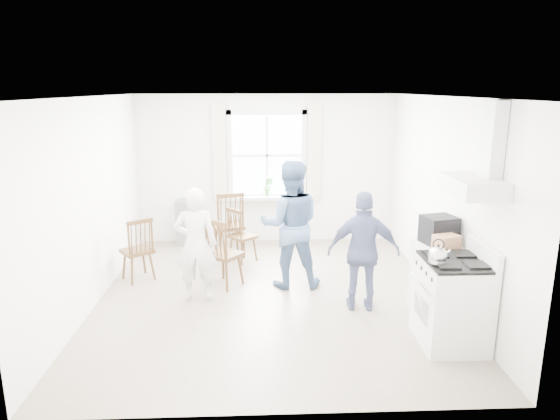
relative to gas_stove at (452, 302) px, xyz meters
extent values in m
cube|color=gray|center=(-1.91, 1.35, -0.49)|extent=(4.62, 5.12, 0.02)
cube|color=white|center=(-1.91, 3.87, 0.82)|extent=(4.62, 0.04, 2.64)
cube|color=white|center=(-1.91, -1.17, 0.82)|extent=(4.62, 0.04, 2.64)
cube|color=white|center=(-4.18, 1.35, 0.82)|extent=(0.04, 5.12, 2.64)
cube|color=white|center=(0.36, 1.35, 0.82)|extent=(0.04, 5.12, 2.64)
cube|color=white|center=(-1.91, 1.35, 2.13)|extent=(4.62, 5.12, 0.02)
cube|color=white|center=(-1.91, 3.83, 1.07)|extent=(1.20, 0.02, 1.40)
cube|color=silver|center=(-1.91, 3.80, 1.81)|extent=(1.38, 0.09, 0.09)
cube|color=silver|center=(-1.91, 3.80, 0.32)|extent=(1.38, 0.09, 0.09)
cube|color=silver|center=(-2.56, 3.80, 1.07)|extent=(0.09, 0.09, 1.58)
cube|color=silver|center=(-1.27, 3.80, 1.07)|extent=(0.09, 0.09, 1.58)
cube|color=silver|center=(-1.91, 3.73, 0.34)|extent=(1.38, 0.24, 0.06)
cube|color=beige|center=(-2.73, 3.79, 1.12)|extent=(0.24, 0.05, 1.70)
cube|color=beige|center=(-1.09, 3.79, 1.12)|extent=(0.24, 0.05, 1.70)
cube|color=silver|center=(0.11, 0.00, 1.26)|extent=(0.45, 0.76, 0.18)
cube|color=silver|center=(0.26, 0.00, 1.73)|extent=(0.14, 0.30, 0.76)
cube|color=gray|center=(-3.31, 3.68, -0.08)|extent=(0.40, 0.30, 0.80)
cube|color=white|center=(-0.01, 0.00, -0.02)|extent=(0.65, 0.76, 0.92)
cube|color=black|center=(-0.01, 0.00, 0.45)|extent=(0.61, 0.72, 0.03)
cube|color=white|center=(0.29, 0.00, 0.54)|extent=(0.06, 0.76, 0.20)
cylinder|color=silver|center=(-0.35, 0.00, 0.22)|extent=(0.02, 0.61, 0.02)
sphere|color=silver|center=(-0.24, -0.11, 0.56)|extent=(0.19, 0.19, 0.19)
cylinder|color=silver|center=(-0.24, -0.11, 0.51)|extent=(0.17, 0.17, 0.04)
torus|color=black|center=(-0.24, -0.11, 0.68)|extent=(0.12, 0.05, 0.12)
cube|color=silver|center=(0.07, 0.70, -0.03)|extent=(0.50, 0.55, 0.90)
cube|color=black|center=(0.08, 0.75, 0.50)|extent=(0.44, 0.41, 0.17)
cube|color=black|center=(0.08, 0.75, 0.67)|extent=(0.44, 0.41, 0.16)
cube|color=#AE7954|center=(0.08, 0.49, 0.50)|extent=(0.33, 0.29, 0.18)
cube|color=#452C16|center=(-2.56, 3.02, 0.02)|extent=(0.58, 0.56, 0.06)
cube|color=#452C16|center=(-2.50, 2.82, 0.32)|extent=(0.44, 0.19, 0.60)
cylinder|color=#452C16|center=(-2.56, 3.02, -0.25)|extent=(0.04, 0.04, 0.48)
cube|color=#452C16|center=(-2.54, 1.74, -0.03)|extent=(0.58, 0.57, 0.05)
cube|color=#452C16|center=(-2.65, 1.59, 0.24)|extent=(0.36, 0.29, 0.54)
cylinder|color=#452C16|center=(-2.54, 1.74, -0.27)|extent=(0.04, 0.04, 0.43)
cube|color=#452C16|center=(-3.81, 2.02, -0.06)|extent=(0.54, 0.54, 0.05)
cube|color=#452C16|center=(-3.71, 1.88, 0.20)|extent=(0.34, 0.27, 0.51)
cylinder|color=#452C16|center=(-3.81, 2.02, -0.28)|extent=(0.03, 0.03, 0.41)
imported|color=white|center=(-2.87, 1.28, 0.27)|extent=(0.55, 0.55, 1.50)
imported|color=slate|center=(-1.63, 1.70, 0.40)|extent=(0.86, 0.86, 1.77)
imported|color=navy|center=(-0.78, 0.90, 0.27)|extent=(0.98, 0.98, 1.50)
imported|color=#306D30|center=(-1.90, 3.71, 0.53)|extent=(0.22, 0.22, 0.33)
cube|color=#452C16|center=(-2.32, 2.75, -0.08)|extent=(0.52, 0.52, 0.04)
cube|color=#452C16|center=(-2.45, 2.65, 0.16)|extent=(0.27, 0.31, 0.49)
cylinder|color=#452C16|center=(-2.32, 2.75, -0.29)|extent=(0.03, 0.03, 0.39)
camera|label=1|loc=(-2.05, -4.85, 2.23)|focal=32.00mm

